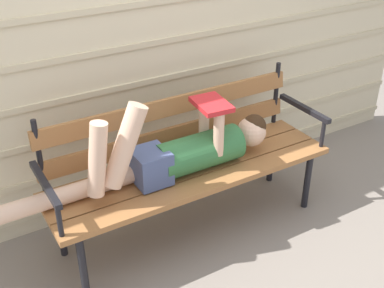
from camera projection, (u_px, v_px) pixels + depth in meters
The scene contains 4 objects.
ground_plane at pixel (199, 235), 3.20m from camera, with size 12.00×12.00×0.00m, color gray.
house_siding at pixel (149, 42), 3.11m from camera, with size 4.59×0.08×2.25m.
park_bench at pixel (186, 158), 3.07m from camera, with size 1.82×0.52×0.91m.
reclining_person at pixel (177, 153), 2.92m from camera, with size 1.75×0.26×0.57m.
Camera 1 is at (-1.31, -2.12, 2.10)m, focal length 46.31 mm.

